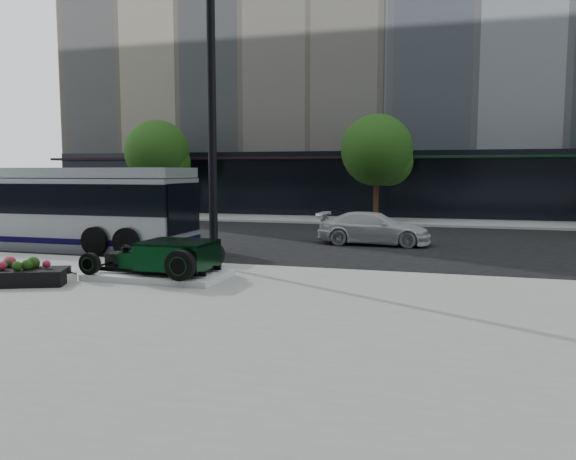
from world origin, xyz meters
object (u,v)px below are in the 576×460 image
(flower_planter, at_px, (26,276))
(transit_bus, at_px, (37,207))
(hot_rod, at_px, (170,256))
(white_sedan, at_px, (374,228))
(lamppost, at_px, (212,137))

(flower_planter, distance_m, transit_bus, 8.36)
(hot_rod, height_order, transit_bus, transit_bus)
(hot_rod, distance_m, transit_bus, 9.46)
(white_sedan, bearing_deg, flower_planter, 147.83)
(hot_rod, height_order, flower_planter, hot_rod)
(transit_bus, height_order, white_sedan, transit_bus)
(flower_planter, xyz_separation_m, white_sedan, (6.84, 10.61, 0.28))
(transit_bus, relative_size, white_sedan, 2.83)
(transit_bus, bearing_deg, white_sedan, 18.94)
(lamppost, relative_size, transit_bus, 0.65)
(hot_rod, bearing_deg, lamppost, 80.85)
(lamppost, height_order, white_sedan, lamppost)
(hot_rod, height_order, white_sedan, white_sedan)
(flower_planter, relative_size, white_sedan, 0.48)
(lamppost, height_order, flower_planter, lamppost)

